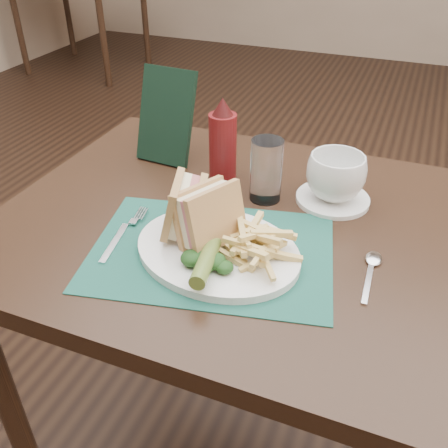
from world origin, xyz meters
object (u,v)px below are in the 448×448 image
at_px(table_main, 230,348).
at_px(placemat, 212,251).
at_px(sandwich_half_b, 201,210).
at_px(saucer, 332,199).
at_px(table_bg_left, 84,23).
at_px(ketchup_bottle, 223,140).
at_px(coffee_cup, 336,177).
at_px(drinking_glass, 266,170).
at_px(sandwich_half_a, 173,207).
at_px(plate, 218,251).
at_px(check_presenter, 166,116).

height_order(table_main, placemat, placemat).
xyz_separation_m(sandwich_half_b, saucer, (0.19, 0.24, -0.07)).
height_order(table_bg_left, ketchup_bottle, ketchup_bottle).
relative_size(coffee_cup, drinking_glass, 0.91).
distance_m(sandwich_half_a, sandwich_half_b, 0.05).
relative_size(table_main, table_bg_left, 1.00).
height_order(table_main, table_bg_left, same).
xyz_separation_m(sandwich_half_b, ketchup_bottle, (-0.06, 0.24, 0.02)).
bearing_deg(sandwich_half_b, plate, -0.31).
relative_size(table_bg_left, coffee_cup, 7.61).
distance_m(sandwich_half_a, saucer, 0.35).
distance_m(placemat, sandwich_half_a, 0.10).
bearing_deg(table_bg_left, ketchup_bottle, -49.18).
relative_size(plate, sandwich_half_a, 2.87).
height_order(table_main, sandwich_half_a, sandwich_half_a).
xyz_separation_m(saucer, check_presenter, (-0.40, 0.05, 0.10)).
bearing_deg(placemat, table_main, 93.69).
height_order(saucer, ketchup_bottle, ketchup_bottle).
bearing_deg(check_presenter, saucer, -3.04).
xyz_separation_m(table_main, drinking_glass, (0.04, 0.09, 0.44)).
relative_size(drinking_glass, ketchup_bottle, 0.70).
bearing_deg(table_main, coffee_cup, 37.69).
height_order(coffee_cup, drinking_glass, drinking_glass).
bearing_deg(placemat, coffee_cup, 56.84).
distance_m(table_main, drinking_glass, 0.45).
bearing_deg(sandwich_half_a, placemat, -26.33).
height_order(placemat, saucer, saucer).
height_order(coffee_cup, check_presenter, check_presenter).
bearing_deg(sandwich_half_b, saucer, 78.27).
height_order(saucer, coffee_cup, coffee_cup).
xyz_separation_m(table_bg_left, drinking_glass, (2.39, -2.68, 0.44)).
height_order(plate, coffee_cup, coffee_cup).
bearing_deg(plate, placemat, 170.92).
bearing_deg(drinking_glass, table_bg_left, 131.71).
bearing_deg(check_presenter, table_main, -34.24).
height_order(plate, check_presenter, check_presenter).
height_order(placemat, sandwich_half_b, sandwich_half_b).
relative_size(sandwich_half_a, coffee_cup, 0.88).
distance_m(table_main, sandwich_half_b, 0.46).
distance_m(table_main, saucer, 0.44).
bearing_deg(saucer, table_bg_left, 133.69).
distance_m(ketchup_bottle, check_presenter, 0.17).
distance_m(coffee_cup, ketchup_bottle, 0.25).
bearing_deg(sandwich_half_b, placemat, -3.87).
bearing_deg(check_presenter, sandwich_half_b, -49.02).
xyz_separation_m(table_main, placemat, (0.01, -0.12, 0.38)).
distance_m(sandwich_half_a, check_presenter, 0.34).
height_order(table_bg_left, plate, plate).
relative_size(drinking_glass, check_presenter, 0.60).
distance_m(sandwich_half_b, check_presenter, 0.36).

